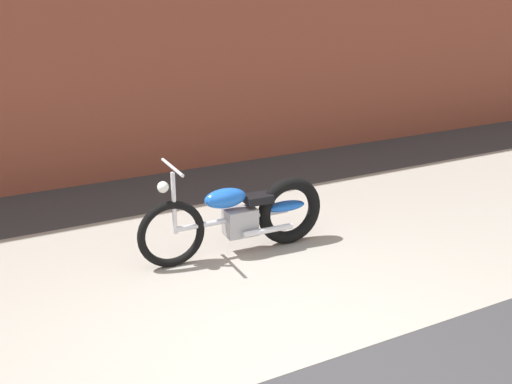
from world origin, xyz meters
TOP-DOWN VIEW (x-y plane):
  - ground_plane at (0.00, 0.00)m, footprint 80.00×80.00m
  - sidewalk_slab at (0.00, 1.75)m, footprint 36.00×3.50m
  - motorcycle_blue at (0.55, 1.99)m, footprint 2.01×0.58m

SIDE VIEW (x-z plane):
  - ground_plane at x=0.00m, z-range 0.00..0.00m
  - sidewalk_slab at x=0.00m, z-range 0.00..0.01m
  - motorcycle_blue at x=0.55m, z-range -0.12..0.91m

